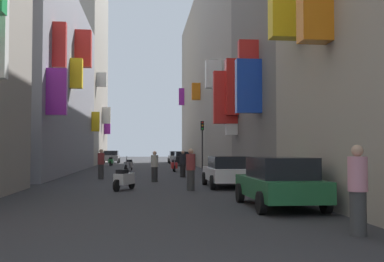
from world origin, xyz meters
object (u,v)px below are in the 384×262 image
Objects in this scene: pedestrian_far_away at (101,164)px; pedestrian_near_right at (155,167)px; parked_car_black at (182,158)px; pedestrian_crossing at (183,164)px; traffic_light_near_corner at (202,136)px; pedestrian_near_left at (191,170)px; parked_car_grey at (111,157)px; scooter_green at (111,161)px; scooter_red at (174,165)px; parked_car_white at (228,171)px; parked_car_green at (280,181)px; scooter_white at (124,179)px; parked_car_silver at (177,157)px; pedestrian_mid_street at (358,190)px; scooter_silver at (129,165)px.

pedestrian_near_right is at bearing -42.03° from pedestrian_far_away.
pedestrian_crossing is (-1.59, -20.13, 0.03)m from parked_car_black.
pedestrian_near_left is at bearing -98.50° from traffic_light_near_corner.
parked_car_grey is 8.81m from scooter_green.
traffic_light_near_corner is (2.36, 9.51, 1.92)m from pedestrian_crossing.
pedestrian_crossing is at bearing -89.28° from scooter_red.
parked_car_black is 27.71m from parked_car_white.
pedestrian_crossing is (-1.57, 14.90, 0.03)m from parked_car_green.
parked_car_black is 2.46× the size of scooter_white.
pedestrian_near_right is at bearing 107.02° from parked_car_green.
parked_car_grey reaches higher than parked_car_black.
parked_car_silver is 34.69m from parked_car_white.
pedestrian_mid_street is 0.45× the size of traffic_light_near_corner.
pedestrian_near_left reaches higher than parked_car_grey.
parked_car_white is at bearing -79.61° from pedestrian_crossing.
scooter_silver is at bearing 102.21° from parked_car_green.
pedestrian_mid_street is (3.63, -15.31, 0.10)m from pedestrian_near_right.
parked_car_green reaches higher than scooter_green.
pedestrian_near_right reaches higher than scooter_silver.
parked_car_black is at bearing 82.75° from scooter_red.
pedestrian_near_left is at bearing -140.27° from parked_car_white.
scooter_white is 2.76m from pedestrian_near_left.
parked_car_white is 4.64m from scooter_white.
pedestrian_crossing is 0.90× the size of pedestrian_mid_street.
parked_car_grey is at bearing 105.90° from scooter_red.
parked_car_white is at bearing 13.26° from scooter_white.
parked_car_green reaches higher than parked_car_black.
parked_car_green is at bearing -79.79° from parked_car_grey.
pedestrian_near_left is at bearing -93.04° from parked_car_silver.
parked_car_silver reaches higher than scooter_silver.
parked_car_grey is 21.16m from traffic_light_near_corner.
parked_car_white is at bearing -45.74° from pedestrian_far_away.
pedestrian_near_right is at bearing -114.17° from pedestrian_crossing.
parked_car_white is at bearing 92.28° from pedestrian_mid_street.
pedestrian_far_away is 13.07m from traffic_light_near_corner.
pedestrian_near_left reaches higher than scooter_silver.
pedestrian_near_left is 5.30m from pedestrian_near_right.
pedestrian_crossing reaches higher than parked_car_white.
scooter_silver is at bearing 106.83° from parked_car_white.
parked_car_grey is 29.41m from pedestrian_crossing.
parked_car_white is 4.81m from pedestrian_near_right.
pedestrian_near_left is (-0.33, -16.06, 0.39)m from scooter_red.
parked_car_green is 14.99m from pedestrian_far_away.
traffic_light_near_corner is at bearing -52.44° from scooter_green.
pedestrian_mid_street reaches higher than pedestrian_near_left.
pedestrian_mid_street is (0.27, -39.40, 0.13)m from parked_car_black.
pedestrian_mid_street is at bearing -79.15° from scooter_green.
scooter_silver is at bearing 83.12° from pedestrian_far_away.
pedestrian_crossing is at bearing 15.33° from pedestrian_far_away.
pedestrian_near_left is at bearing -79.76° from scooter_green.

